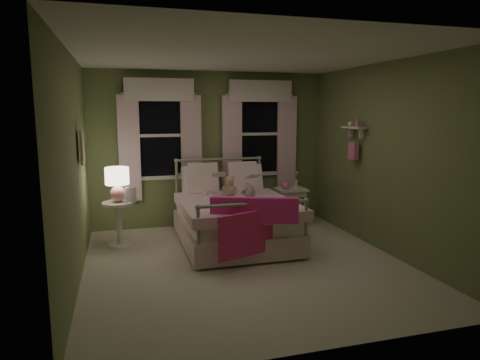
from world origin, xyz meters
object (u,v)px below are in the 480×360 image
object	(u,v)px
nightstand_right	(291,194)
child_right	(244,175)
child_left	(209,178)
table_lamp	(117,181)
nightstand_left	(119,218)
teddy_bear	(229,187)
bed	(234,217)

from	to	relation	value
nightstand_right	child_right	bearing A→B (deg)	-165.13
child_left	table_lamp	size ratio (longest dim) A/B	1.45
child_right	table_lamp	size ratio (longest dim) A/B	1.55
nightstand_left	nightstand_right	size ratio (longest dim) A/B	1.02
table_lamp	nightstand_left	bearing A→B (deg)	0.00
nightstand_left	nightstand_right	distance (m)	2.84
table_lamp	teddy_bear	bearing A→B (deg)	-1.55
bed	nightstand_right	size ratio (longest dim) A/B	3.18
child_left	child_right	distance (m)	0.56
nightstand_right	nightstand_left	bearing A→B (deg)	-172.86
child_right	table_lamp	bearing A→B (deg)	7.90
child_left	nightstand_left	distance (m)	1.45
table_lamp	child_left	bearing A→B (deg)	4.80
child_left	table_lamp	distance (m)	1.36
bed	table_lamp	xyz separation A→B (m)	(-1.64, 0.31, 0.57)
child_right	teddy_bear	distance (m)	0.36
child_left	teddy_bear	xyz separation A→B (m)	(0.28, -0.16, -0.13)
teddy_bear	table_lamp	size ratio (longest dim) A/B	0.66
nightstand_left	child_right	bearing A→B (deg)	3.40
child_right	nightstand_right	world-z (taller)	child_right
bed	child_left	size ratio (longest dim) A/B	2.85
child_right	nightstand_right	bearing A→B (deg)	-160.63
child_right	bed	bearing A→B (deg)	60.90
table_lamp	bed	bearing A→B (deg)	-10.63
child_left	nightstand_left	size ratio (longest dim) A/B	1.10
child_left	teddy_bear	world-z (taller)	child_left
nightstand_right	teddy_bear	bearing A→B (deg)	-161.39
child_right	nightstand_left	distance (m)	1.99
nightstand_left	table_lamp	size ratio (longest dim) A/B	1.32
child_right	nightstand_left	size ratio (longest dim) A/B	1.18
nightstand_left	table_lamp	bearing A→B (deg)	0.00
bed	nightstand_right	distance (m)	1.36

